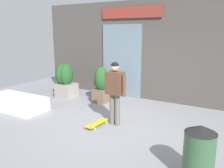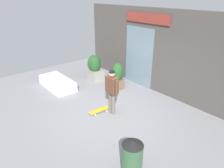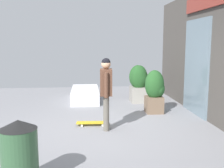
{
  "view_description": "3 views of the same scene",
  "coord_description": "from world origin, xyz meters",
  "px_view_note": "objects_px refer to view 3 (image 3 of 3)",
  "views": [
    {
      "loc": [
        2.91,
        -4.94,
        2.35
      ],
      "look_at": [
        -0.14,
        0.18,
        1.02
      ],
      "focal_mm": 38.06,
      "sensor_mm": 36.0,
      "label": 1
    },
    {
      "loc": [
        4.8,
        -3.97,
        3.91
      ],
      "look_at": [
        -0.14,
        0.18,
        1.02
      ],
      "focal_mm": 32.96,
      "sensor_mm": 36.0,
      "label": 2
    },
    {
      "loc": [
        5.84,
        -0.4,
        1.93
      ],
      "look_at": [
        -0.14,
        0.18,
        1.02
      ],
      "focal_mm": 42.76,
      "sensor_mm": 36.0,
      "label": 3
    }
  ],
  "objects_px": {
    "planter_box_left": "(139,82)",
    "planter_box_right": "(155,90)",
    "skateboard": "(92,123)",
    "skateboarder": "(106,87)",
    "trash_bin": "(19,154)"
  },
  "relations": [
    {
      "from": "skateboard",
      "to": "trash_bin",
      "type": "xyz_separation_m",
      "value": [
        2.65,
        -1.03,
        0.41
      ]
    },
    {
      "from": "planter_box_right",
      "to": "trash_bin",
      "type": "height_order",
      "value": "planter_box_right"
    },
    {
      "from": "skateboarder",
      "to": "trash_bin",
      "type": "height_order",
      "value": "skateboarder"
    },
    {
      "from": "skateboarder",
      "to": "planter_box_left",
      "type": "bearing_deg",
      "value": -111.13
    },
    {
      "from": "skateboarder",
      "to": "trash_bin",
      "type": "xyz_separation_m",
      "value": [
        2.31,
        -1.34,
        -0.51
      ]
    },
    {
      "from": "skateboarder",
      "to": "planter_box_right",
      "type": "xyz_separation_m",
      "value": [
        -1.37,
        1.47,
        -0.35
      ]
    },
    {
      "from": "planter_box_right",
      "to": "skateboarder",
      "type": "bearing_deg",
      "value": -47.08
    },
    {
      "from": "skateboard",
      "to": "planter_box_right",
      "type": "xyz_separation_m",
      "value": [
        -1.03,
        1.78,
        0.57
      ]
    },
    {
      "from": "skateboarder",
      "to": "skateboard",
      "type": "height_order",
      "value": "skateboarder"
    },
    {
      "from": "skateboard",
      "to": "planter_box_left",
      "type": "height_order",
      "value": "planter_box_left"
    },
    {
      "from": "planter_box_right",
      "to": "planter_box_left",
      "type": "bearing_deg",
      "value": -173.14
    },
    {
      "from": "skateboard",
      "to": "planter_box_left",
      "type": "relative_size",
      "value": 0.62
    },
    {
      "from": "skateboarder",
      "to": "planter_box_left",
      "type": "distance_m",
      "value": 3.1
    },
    {
      "from": "planter_box_left",
      "to": "planter_box_right",
      "type": "xyz_separation_m",
      "value": [
        1.43,
        0.17,
        -0.05
      ]
    },
    {
      "from": "planter_box_left",
      "to": "trash_bin",
      "type": "distance_m",
      "value": 5.75
    }
  ]
}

